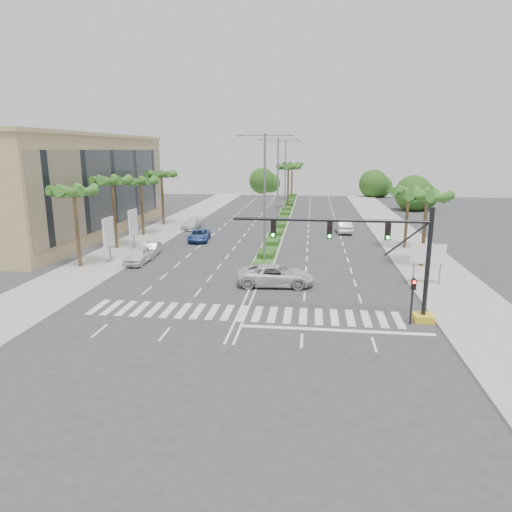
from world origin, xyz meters
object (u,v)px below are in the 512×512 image
Objects in this scene: car_parked_b at (151,249)px; car_parked_d at (192,224)px; car_parked_c at (199,235)px; car_right at (343,226)px; car_parked_a at (139,255)px; car_crossing at (276,275)px.

car_parked_d is (0.00, 16.19, 0.03)m from car_parked_b.
car_right reaches higher than car_parked_c.
car_right is (20.30, 18.98, 0.06)m from car_parked_a.
car_crossing is (13.48, -5.65, 0.08)m from car_parked_a.
car_right is at bearing 43.42° from car_parked_a.
car_parked_d is 0.77× the size of car_crossing.
car_parked_b is 0.65× the size of car_crossing.
car_parked_b is at bearing 52.16° from car_crossing.
car_parked_d is 28.63m from car_crossing.
car_crossing is at bearing -39.24° from car_parked_b.
car_parked_c is at bearing 63.29° from car_parked_b.
car_parked_a reaches higher than car_parked_c.
car_parked_c is 0.81× the size of car_crossing.
car_parked_b is 0.78× the size of car_right.
car_right is (20.30, 15.57, 0.18)m from car_parked_b.
car_parked_d is at bearing 84.69° from car_parked_b.
car_parked_a is 3.42m from car_parked_b.
car_parked_b is 25.58m from car_right.
car_parked_a is at bearing 38.19° from car_right.
car_parked_c is 19.87m from car_crossing.
car_parked_c reaches higher than car_parked_d.
car_crossing reaches higher than car_right.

